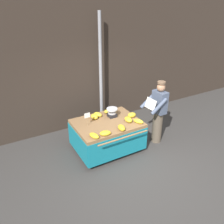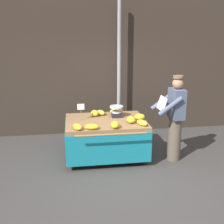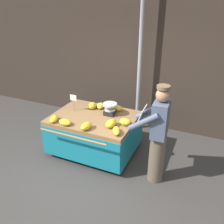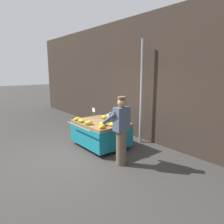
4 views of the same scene
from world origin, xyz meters
The scene contains 16 objects.
ground_plane centered at (0.00, 0.00, 0.00)m, with size 60.00×60.00×0.00m, color #383533.
back_wall centered at (0.00, 2.63, 2.04)m, with size 16.00×0.24×4.08m, color #332821.
street_pole centered at (0.21, 2.25, 1.63)m, with size 0.09×0.09×3.26m, color gray.
banana_cart centered at (-0.27, 0.99, 0.59)m, with size 1.62×1.41×0.79m.
weighing_scale centered at (-0.02, 1.19, 0.91)m, with size 0.28×0.28×0.24m.
price_sign centered at (-0.76, 1.06, 1.04)m, with size 0.14×0.01×0.34m.
banana_bunch_0 centered at (0.41, 0.91, 0.86)m, with size 0.16×0.22×0.13m, color gold.
banana_bunch_1 centered at (0.38, 0.58, 0.84)m, with size 0.12×0.27×0.10m, color yellow.
banana_bunch_2 centered at (-0.16, 0.50, 0.86)m, with size 0.15×0.25×0.12m, color gold.
banana_bunch_3 centered at (-0.47, 1.30, 0.86)m, with size 0.16×0.22×0.13m, color gold.
banana_bunch_4 centered at (0.01, 1.41, 0.85)m, with size 0.14×0.28×0.12m, color gold.
banana_bunch_5 centered at (-0.85, 0.51, 0.84)m, with size 0.14×0.27×0.10m, color gold.
banana_bunch_6 centered at (-0.33, 1.39, 0.84)m, with size 0.14×0.24×0.10m, color yellow.
banana_bunch_7 centered at (-0.59, 0.49, 0.84)m, with size 0.17×0.25×0.10m, color gold.
banana_bunch_8 centered at (0.20, 0.76, 0.86)m, with size 0.16×0.26×0.13m, color gold.
vendor_person centered at (1.06, 0.66, 0.87)m, with size 0.59×0.53×1.71m.
Camera 2 is at (-0.93, -4.39, 2.52)m, focal length 45.38 mm.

